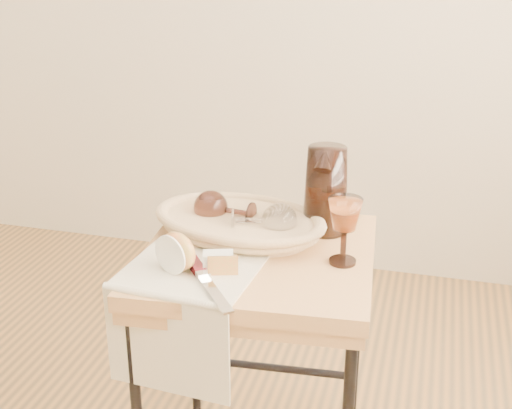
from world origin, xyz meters
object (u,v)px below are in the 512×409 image
(side_table, at_px, (258,372))
(tea_towel, at_px, (191,270))
(goblet_lying_a, at_px, (228,210))
(pitcher, at_px, (326,190))
(wine_goblet, at_px, (344,231))
(goblet_lying_b, at_px, (260,220))
(bread_basket, at_px, (239,225))
(table_knife, at_px, (205,277))
(apple_half, at_px, (178,251))

(side_table, distance_m, tea_towel, 0.37)
(goblet_lying_a, bearing_deg, tea_towel, 94.83)
(side_table, bearing_deg, pitcher, 51.33)
(goblet_lying_a, height_order, wine_goblet, wine_goblet)
(side_table, xyz_separation_m, goblet_lying_b, (-0.01, 0.05, 0.38))
(side_table, xyz_separation_m, bread_basket, (-0.07, 0.07, 0.35))
(tea_towel, height_order, pitcher, pitcher)
(side_table, bearing_deg, table_knife, -110.20)
(bread_basket, relative_size, pitcher, 1.49)
(tea_towel, xyz_separation_m, table_knife, (0.05, -0.04, 0.01))
(wine_goblet, relative_size, apple_half, 1.64)
(side_table, height_order, tea_towel, tea_towel)
(bread_basket, xyz_separation_m, table_knife, (0.00, -0.25, -0.01))
(side_table, distance_m, pitcher, 0.47)
(pitcher, xyz_separation_m, apple_half, (-0.26, -0.29, -0.05))
(tea_towel, bearing_deg, pitcher, 54.86)
(wine_goblet, bearing_deg, pitcher, 112.90)
(bread_basket, relative_size, goblet_lying_a, 2.75)
(goblet_lying_a, bearing_deg, apple_half, 89.24)
(bread_basket, bearing_deg, apple_half, -99.90)
(wine_goblet, relative_size, table_knife, 0.59)
(tea_towel, relative_size, wine_goblet, 1.79)
(bread_basket, height_order, apple_half, apple_half)
(goblet_lying_a, height_order, pitcher, pitcher)
(bread_basket, bearing_deg, side_table, -39.40)
(bread_basket, xyz_separation_m, apple_half, (-0.07, -0.21, 0.02))
(bread_basket, xyz_separation_m, wine_goblet, (0.25, -0.08, 0.05))
(pitcher, distance_m, apple_half, 0.39)
(goblet_lying_a, distance_m, table_knife, 0.27)
(tea_towel, xyz_separation_m, wine_goblet, (0.30, 0.12, 0.07))
(tea_towel, height_order, goblet_lying_b, goblet_lying_b)
(goblet_lying_a, bearing_deg, goblet_lying_b, 164.64)
(side_table, bearing_deg, wine_goblet, -2.23)
(bread_basket, bearing_deg, wine_goblet, -9.04)
(goblet_lying_a, relative_size, apple_half, 1.45)
(goblet_lying_a, bearing_deg, pitcher, -155.42)
(wine_goblet, bearing_deg, bread_basket, 162.80)
(apple_half, bearing_deg, goblet_lying_b, 81.17)
(side_table, height_order, goblet_lying_b, goblet_lying_b)
(bread_basket, bearing_deg, tea_towel, -94.60)
(goblet_lying_a, bearing_deg, bread_basket, 161.70)
(tea_towel, bearing_deg, apple_half, -154.37)
(wine_goblet, bearing_deg, apple_half, -157.63)
(goblet_lying_a, xyz_separation_m, apple_half, (-0.04, -0.23, -0.00))
(table_knife, bearing_deg, goblet_lying_a, 149.60)
(side_table, xyz_separation_m, pitcher, (0.12, 0.15, 0.43))
(side_table, relative_size, goblet_lying_a, 4.85)
(wine_goblet, xyz_separation_m, apple_half, (-0.32, -0.13, -0.03))
(tea_towel, xyz_separation_m, pitcher, (0.23, 0.28, 0.10))
(goblet_lying_b, bearing_deg, goblet_lying_a, 142.06)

